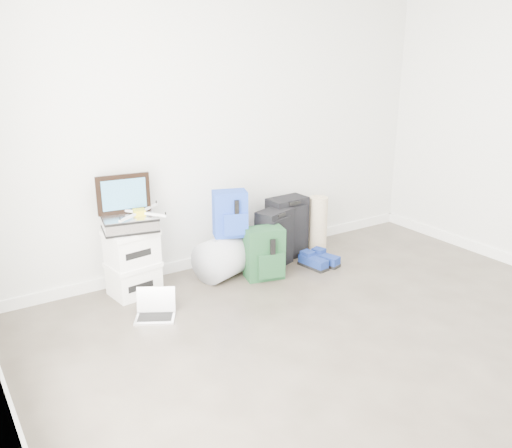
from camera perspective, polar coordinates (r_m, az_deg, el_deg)
ground at (r=3.70m, az=17.48°, el=-15.91°), size 5.00×5.00×0.00m
room_envelope at (r=3.11m, az=20.31°, el=11.58°), size 4.52×5.02×2.71m
boxes_stack at (r=4.68m, az=-12.84°, el=-3.95°), size 0.44×0.38×0.57m
briefcase at (r=4.56m, az=-13.15°, el=0.09°), size 0.48×0.39×0.12m
painting at (r=4.58m, az=-13.77°, el=3.09°), size 0.44×0.08×0.33m
drone at (r=4.54m, az=-12.19°, el=1.21°), size 0.45×0.45×0.05m
duffel_bag at (r=4.99m, az=-2.80°, el=-3.22°), size 0.71×0.57×0.38m
blue_backpack at (r=4.84m, az=-2.70°, el=0.99°), size 0.34×0.30×0.42m
large_suitcase at (r=5.15m, az=2.00°, el=-1.49°), size 0.40×0.33×0.55m
green_backpack at (r=4.89m, az=0.94°, el=-3.22°), size 0.38×0.32×0.48m
carry_on at (r=5.36m, az=3.34°, el=-0.39°), size 0.40×0.28×0.61m
shoes at (r=5.24m, az=6.63°, el=-3.91°), size 0.32×0.33×0.10m
rolled_rug at (r=5.52m, az=6.51°, el=-0.09°), size 0.19×0.19×0.58m
laptop at (r=4.36m, az=-10.53°, el=-8.89°), size 0.37×0.34×0.22m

